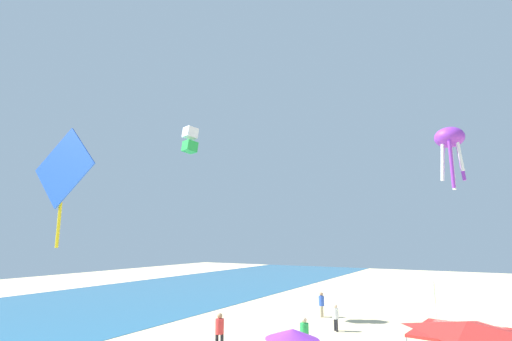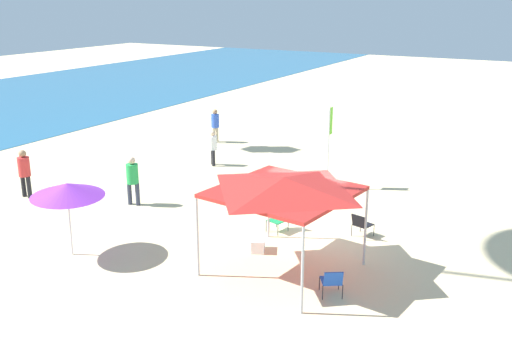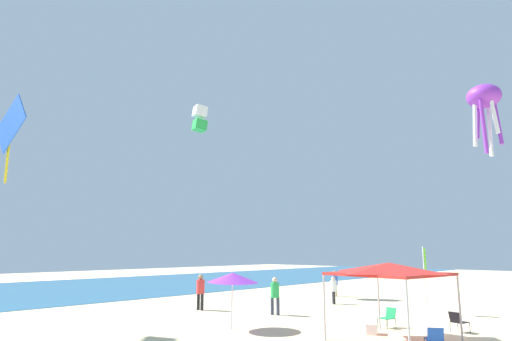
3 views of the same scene
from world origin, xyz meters
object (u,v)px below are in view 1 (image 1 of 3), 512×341
Objects in this scene: canopy_tent at (468,329)px; beach_umbrella at (293,334)px; person_far_stroller at (220,329)px; kite_octopus_purple at (450,141)px; person_watching_sky at (336,315)px; kite_diamond_blue at (64,172)px; banner_flag at (435,307)px; person_kite_handler at (321,302)px; kite_box_white at (190,140)px; person_beachcomber at (304,333)px.

canopy_tent is 6.42m from beach_umbrella.
person_far_stroller is 23.37m from kite_octopus_purple.
canopy_tent is at bearing 121.63° from kite_octopus_purple.
person_watching_sky is 19.64m from kite_diamond_blue.
kite_octopus_purple is (17.10, 0.55, 11.12)m from canopy_tent.
canopy_tent is at bearing -69.78° from beach_umbrella.
banner_flag is 0.68× the size of kite_octopus_purple.
person_watching_sky is 0.91× the size of person_kite_handler.
banner_flag is 15.09m from kite_octopus_purple.
person_beachcomber is at bearing 177.79° from kite_box_white.
canopy_tent is 1.85× the size of kite_box_white.
person_beachcomber is (4.34, 1.34, -1.00)m from beach_umbrella.
person_far_stroller is 0.58× the size of kite_diamond_blue.
beach_umbrella is at bearing -33.01° from person_watching_sky.
banner_flag is 1.80× the size of person_far_stroller.
person_kite_handler is 16.61m from kite_octopus_purple.
person_kite_handler is (3.79, 2.34, 0.09)m from person_watching_sky.
person_far_stroller is at bearing 124.53° from banner_flag.
kite_box_white is at bearing 71.30° from canopy_tent.
kite_diamond_blue is (-11.14, -2.59, 6.44)m from person_far_stroller.
person_kite_handler is (11.11, -1.56, -0.07)m from person_far_stroller.
banner_flag is 11.98m from person_far_stroller.
person_far_stroller is 0.38× the size of kite_octopus_purple.
person_watching_sky is at bearing 28.76° from person_kite_handler.
canopy_tent reaches higher than person_far_stroller.
canopy_tent is 20.41m from kite_octopus_purple.
beach_umbrella is 1.11× the size of kite_box_white.
person_watching_sky is (10.27, 1.67, -1.14)m from beach_umbrella.
person_beachcomber is (2.13, 7.34, -1.45)m from canopy_tent.
kite_box_white is at bearing 56.06° from beach_umbrella.
kite_box_white is at bearing -72.47° from kite_diamond_blue.
person_watching_sky is 0.86× the size of person_far_stroller.
kite_box_white is at bearing 147.00° from person_beachcomber.
person_far_stroller is 15.45m from kite_box_white.
person_kite_handler is at bearing 58.81° from kite_octopus_purple.
kite_octopus_purple is (14.98, -6.79, 12.56)m from person_beachcomber.
kite_box_white is (8.54, 12.69, 11.55)m from beach_umbrella.
kite_diamond_blue is at bearing 138.27° from kite_box_white.
kite_box_white reaches higher than banner_flag.
person_watching_sky is at bearing -152.95° from kite_box_white.
kite_octopus_purple reaches higher than person_beachcomber.
banner_flag is at bearing -23.74° from beach_umbrella.
kite_octopus_purple reaches higher than person_kite_handler.
kite_octopus_purple is 2.40× the size of kite_box_white.
banner_flag is at bearing 112.79° from kite_octopus_purple.
kite_diamond_blue is (-10.39, 8.98, 5.02)m from canopy_tent.
canopy_tent is 0.77× the size of kite_octopus_purple.
canopy_tent is at bearing 179.40° from kite_box_white.
beach_umbrella is 23.16m from kite_octopus_purple.
kite_box_white is (5.58, 7.13, 12.53)m from person_far_stroller.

